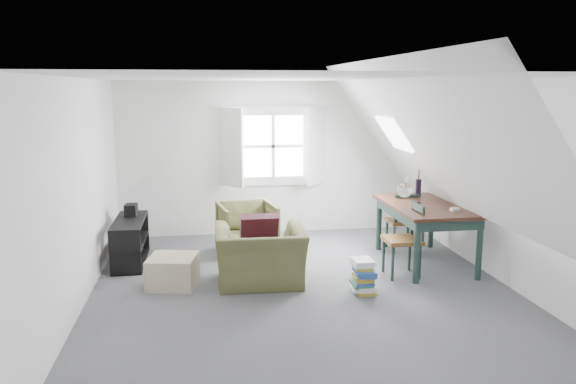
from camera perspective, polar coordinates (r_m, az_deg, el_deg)
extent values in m
plane|color=#505056|center=(6.87, 1.48, -9.80)|extent=(5.50, 5.50, 0.00)
plane|color=white|center=(6.44, 1.58, 11.52)|extent=(5.50, 5.50, 0.00)
plane|color=white|center=(9.23, -1.55, 3.46)|extent=(5.00, 0.00, 5.00)
plane|color=white|center=(3.94, 8.79, -6.42)|extent=(5.00, 0.00, 5.00)
plane|color=white|center=(6.58, -20.43, -0.11)|extent=(0.00, 5.50, 5.50)
plane|color=white|center=(7.41, 20.91, 1.00)|extent=(0.00, 5.50, 5.50)
plane|color=white|center=(6.38, -12.33, 4.77)|extent=(3.19, 5.50, 4.48)
plane|color=white|center=(6.92, 14.33, 5.12)|extent=(3.19, 5.50, 4.48)
cube|color=white|center=(9.19, -1.54, 4.68)|extent=(1.30, 0.04, 1.30)
cube|color=white|center=(8.97, -5.73, 4.49)|extent=(0.35, 0.35, 1.25)
cube|color=white|center=(9.15, 2.83, 4.65)|extent=(0.35, 0.35, 1.25)
cube|color=white|center=(9.18, -1.53, 4.68)|extent=(1.00, 0.02, 1.00)
cube|color=white|center=(9.16, -1.52, 4.66)|extent=(1.08, 0.04, 0.05)
cube|color=white|center=(9.16, -1.52, 4.66)|extent=(0.05, 0.04, 1.08)
cube|color=white|center=(8.13, 10.73, 5.82)|extent=(0.35, 0.75, 0.47)
imported|color=#4C4E27|center=(7.06, -2.80, -9.26)|extent=(1.12, 0.98, 0.70)
imported|color=#4C4E27|center=(8.37, -4.13, -6.06)|extent=(0.90, 0.92, 0.74)
cube|color=#390F19|center=(7.02, -2.98, -4.11)|extent=(0.47, 0.29, 0.48)
cube|color=tan|center=(7.05, -11.62, -7.89)|extent=(0.65, 0.65, 0.37)
cube|color=black|center=(7.84, 13.86, -1.37)|extent=(1.00, 1.67, 0.04)
cube|color=#1F352F|center=(7.86, 13.83, -2.00)|extent=(0.89, 1.56, 0.13)
cylinder|color=#1F352F|center=(7.12, 12.95, -6.00)|extent=(0.08, 0.08, 0.79)
cylinder|color=#1F352F|center=(7.46, 18.86, -5.55)|extent=(0.08, 0.08, 0.79)
cylinder|color=#1F352F|center=(8.47, 9.23, -3.21)|extent=(0.08, 0.08, 0.79)
cylinder|color=#1F352F|center=(8.76, 14.36, -2.95)|extent=(0.08, 0.08, 0.79)
sphere|color=silver|center=(8.17, 11.73, 0.22)|extent=(0.22, 0.22, 0.22)
cylinder|color=silver|center=(8.14, 11.77, 1.21)|extent=(0.07, 0.07, 0.12)
cylinder|color=black|center=(8.35, 13.10, 0.42)|extent=(0.08, 0.08, 0.25)
cylinder|color=#3F2D1E|center=(8.31, 13.18, 2.30)|extent=(0.03, 0.05, 0.45)
cylinder|color=#3F2D1E|center=(8.32, 13.25, 2.31)|extent=(0.04, 0.06, 0.45)
cylinder|color=#3F2D1E|center=(8.29, 13.14, 2.29)|extent=(0.05, 0.08, 0.45)
imported|color=black|center=(7.47, 12.98, -1.74)|extent=(0.11, 0.11, 0.09)
cube|color=white|center=(7.51, 16.60, -1.71)|extent=(0.12, 0.09, 0.04)
cube|color=brown|center=(8.50, 11.47, -2.91)|extent=(0.41, 0.41, 0.05)
cylinder|color=#1F352F|center=(8.77, 12.06, -4.08)|extent=(0.04, 0.04, 0.42)
cylinder|color=#1F352F|center=(8.47, 12.86, -4.63)|extent=(0.04, 0.04, 0.42)
cylinder|color=#1F352F|center=(8.66, 10.00, -4.19)|extent=(0.04, 0.04, 0.42)
cylinder|color=#1F352F|center=(8.35, 10.73, -4.76)|extent=(0.04, 0.04, 0.42)
cylinder|color=#1F352F|center=(8.35, 13.04, -1.71)|extent=(0.04, 0.04, 0.44)
cylinder|color=#1F352F|center=(8.23, 10.88, -1.80)|extent=(0.04, 0.04, 0.44)
cube|color=#1F352F|center=(8.25, 12.02, -0.56)|extent=(0.33, 0.03, 0.08)
cube|color=#1F352F|center=(8.28, 11.98, -1.42)|extent=(0.33, 0.03, 0.06)
cube|color=brown|center=(7.34, 11.51, -4.80)|extent=(0.44, 0.44, 0.05)
cylinder|color=#1F352F|center=(7.52, 9.68, -6.34)|extent=(0.04, 0.04, 0.45)
cylinder|color=#1F352F|center=(7.63, 12.24, -6.17)|extent=(0.04, 0.04, 0.45)
cylinder|color=#1F352F|center=(7.19, 10.58, -7.15)|extent=(0.04, 0.04, 0.45)
cylinder|color=#1F352F|center=(7.32, 13.24, -6.95)|extent=(0.04, 0.04, 0.45)
cylinder|color=#1F352F|center=(7.52, 12.53, -2.67)|extent=(0.04, 0.04, 0.47)
cylinder|color=#1F352F|center=(7.20, 13.56, -3.30)|extent=(0.04, 0.04, 0.47)
cube|color=#1F352F|center=(7.32, 13.09, -1.54)|extent=(0.03, 0.36, 0.08)
cube|color=#1F352F|center=(7.35, 13.05, -2.58)|extent=(0.03, 0.36, 0.06)
cube|color=black|center=(8.16, -15.62, -6.78)|extent=(0.40, 1.19, 0.03)
cube|color=black|center=(8.08, -15.72, -4.87)|extent=(0.40, 1.19, 0.03)
cube|color=black|center=(8.01, -15.83, -2.82)|extent=(0.40, 1.19, 0.03)
cube|color=black|center=(7.53, -16.23, -6.03)|extent=(0.40, 0.03, 0.59)
cube|color=black|center=(8.63, -15.28, -3.86)|extent=(0.40, 0.03, 0.59)
cube|color=#264C99|center=(7.80, -15.95, -6.77)|extent=(0.18, 0.20, 0.22)
cube|color=red|center=(8.22, -15.58, -5.85)|extent=(0.18, 0.24, 0.22)
cube|color=white|center=(7.86, -15.93, -4.42)|extent=(0.18, 0.22, 0.20)
cube|color=black|center=(8.23, -15.66, -1.81)|extent=(0.18, 0.23, 0.18)
cube|color=#B29933|center=(6.81, 7.77, -9.96)|extent=(0.21, 0.28, 0.03)
cube|color=white|center=(6.80, 7.50, -9.66)|extent=(0.27, 0.31, 0.03)
cube|color=white|center=(6.78, 7.88, -9.41)|extent=(0.23, 0.30, 0.04)
cube|color=#337F4C|center=(6.76, 7.44, -9.18)|extent=(0.23, 0.29, 0.03)
cube|color=#264C99|center=(6.74, 7.69, -9.01)|extent=(0.25, 0.32, 0.03)
cube|color=#B29933|center=(6.75, 7.63, -8.74)|extent=(0.22, 0.28, 0.03)
cube|color=#B29933|center=(6.76, 7.64, -8.44)|extent=(0.25, 0.31, 0.04)
cube|color=#264C99|center=(6.72, 7.96, -8.24)|extent=(0.25, 0.32, 0.04)
cube|color=#264C99|center=(6.70, 7.79, -7.97)|extent=(0.25, 0.31, 0.03)
cube|color=#B29933|center=(6.73, 7.61, -7.55)|extent=(0.23, 0.29, 0.04)
cube|color=white|center=(6.71, 7.54, -7.26)|extent=(0.23, 0.27, 0.04)
cube|color=white|center=(6.71, 7.58, -6.93)|extent=(0.23, 0.28, 0.03)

